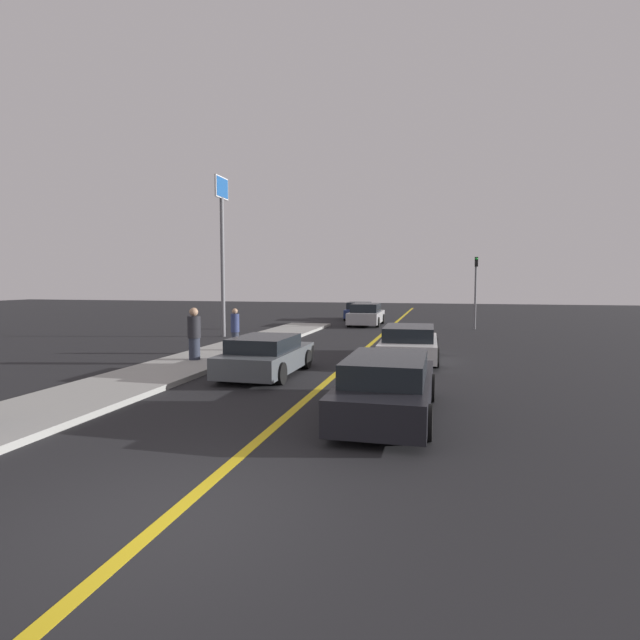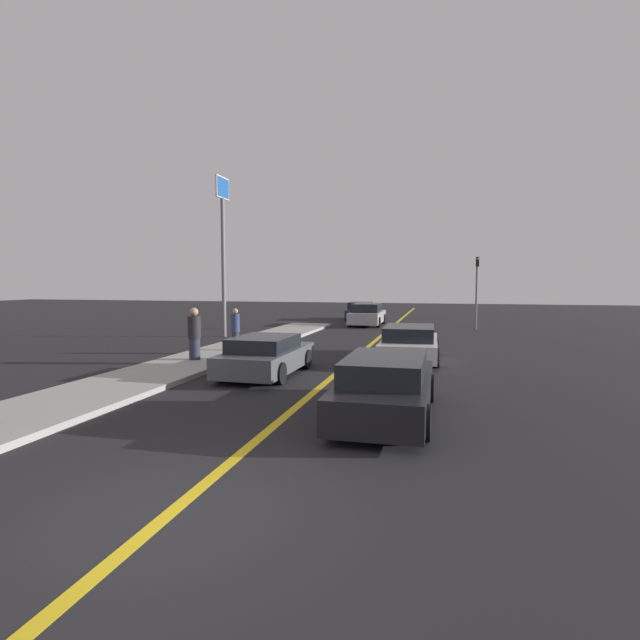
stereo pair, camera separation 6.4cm
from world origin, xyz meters
The scene contains 12 objects.
ground_plane centered at (0.00, 0.00, 0.00)m, with size 120.00×120.00×0.00m, color black.
road_center_line centered at (0.00, 18.00, 0.00)m, with size 0.20×60.00×0.01m.
sidewalk_left centered at (-5.01, 12.65, 0.07)m, with size 2.58×25.30×0.14m.
car_near_right_lane centered at (2.00, 5.05, 0.62)m, with size 1.87×4.69×1.27m.
car_ahead_center centered at (-1.98, 8.79, 0.57)m, with size 1.94×4.13×1.16m.
car_far_distant centered at (1.95, 12.60, 0.60)m, with size 2.09×4.62×1.22m.
car_parked_left_lot centered at (-1.64, 26.30, 0.67)m, with size 2.02×4.64×1.39m.
car_oncoming_far centered at (-2.82, 30.75, 0.63)m, with size 2.12×3.94×1.29m.
pedestrian_mid_group centered at (-5.00, 10.09, 1.01)m, with size 0.44×0.44×1.75m.
pedestrian_far_standing centered at (-4.63, 12.62, 0.95)m, with size 0.32×0.32×1.60m.
traffic_light centered at (4.89, 25.12, 2.55)m, with size 0.18×0.40×4.17m.
roadside_sign centered at (-7.63, 18.05, 5.38)m, with size 0.20×1.38×7.91m.
Camera 2 is at (3.14, -4.99, 2.75)m, focal length 28.00 mm.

